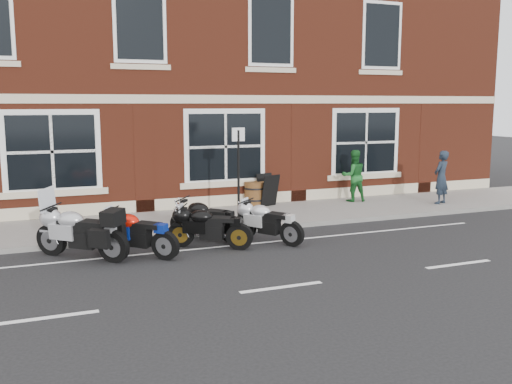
% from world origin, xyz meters
% --- Properties ---
extents(ground, '(80.00, 80.00, 0.00)m').
position_xyz_m(ground, '(0.00, 0.00, 0.00)').
color(ground, black).
rests_on(ground, ground).
extents(sidewalk, '(30.00, 3.00, 0.12)m').
position_xyz_m(sidewalk, '(0.00, 3.00, 0.06)').
color(sidewalk, slate).
rests_on(sidewalk, ground).
extents(kerb, '(30.00, 0.16, 0.12)m').
position_xyz_m(kerb, '(0.00, 1.42, 0.06)').
color(kerb, slate).
rests_on(kerb, ground).
extents(pub_building, '(24.00, 12.00, 12.00)m').
position_xyz_m(pub_building, '(0.00, 10.50, 6.00)').
color(pub_building, maroon).
rests_on(pub_building, ground).
extents(moto_touring_silver, '(1.78, 1.65, 1.51)m').
position_xyz_m(moto_touring_silver, '(-3.19, 0.38, 0.61)').
color(moto_touring_silver, black).
rests_on(moto_touring_silver, ground).
extents(moto_sport_red, '(1.53, 1.58, 0.93)m').
position_xyz_m(moto_sport_red, '(-2.04, 0.13, 0.54)').
color(moto_sport_red, black).
rests_on(moto_sport_red, ground).
extents(moto_sport_black, '(1.74, 1.19, 0.90)m').
position_xyz_m(moto_sport_black, '(-0.39, 0.19, 0.52)').
color(moto_sport_black, black).
rests_on(moto_sport_black, ground).
extents(moto_sport_silver, '(1.14, 1.75, 0.89)m').
position_xyz_m(moto_sport_silver, '(1.10, 0.25, 0.51)').
color(moto_sport_silver, black).
rests_on(moto_sport_silver, ground).
extents(moto_naked_black, '(1.43, 1.63, 0.92)m').
position_xyz_m(moto_naked_black, '(-0.22, 1.00, 0.53)').
color(moto_naked_black, black).
rests_on(moto_naked_black, ground).
extents(pedestrian_left, '(0.72, 0.61, 1.69)m').
position_xyz_m(pedestrian_left, '(8.00, 2.42, 0.96)').
color(pedestrian_left, '#1B2431').
rests_on(pedestrian_left, sidewalk).
extents(pedestrian_right, '(0.90, 0.74, 1.67)m').
position_xyz_m(pedestrian_right, '(5.65, 3.84, 0.96)').
color(pedestrian_right, '#195A22').
rests_on(pedestrian_right, sidewalk).
extents(a_board_sign, '(0.68, 0.55, 0.99)m').
position_xyz_m(a_board_sign, '(2.77, 4.14, 0.62)').
color(a_board_sign, black).
rests_on(a_board_sign, sidewalk).
extents(barrel_planter, '(0.67, 0.67, 0.75)m').
position_xyz_m(barrel_planter, '(2.38, 4.30, 0.49)').
color(barrel_planter, '#532F16').
rests_on(barrel_planter, sidewalk).
extents(parking_sign, '(0.36, 0.07, 2.52)m').
position_xyz_m(parking_sign, '(1.08, 2.20, 1.58)').
color(parking_sign, black).
rests_on(parking_sign, sidewalk).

